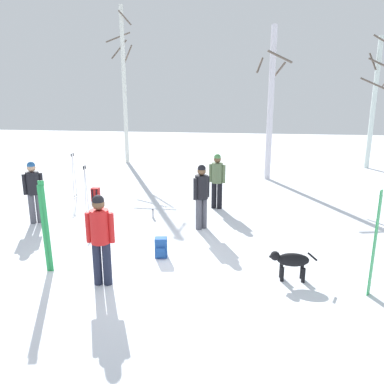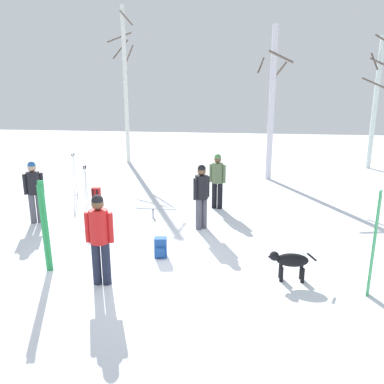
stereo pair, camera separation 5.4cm
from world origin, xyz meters
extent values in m
plane|color=white|center=(0.00, 0.00, 0.00)|extent=(60.00, 60.00, 0.00)
cylinder|color=#4C4C56|center=(-3.56, 2.26, 0.41)|extent=(0.16, 0.16, 0.82)
cylinder|color=#4C4C56|center=(-3.70, 2.15, 0.41)|extent=(0.16, 0.16, 0.82)
cylinder|color=black|center=(-3.63, 2.20, 1.13)|extent=(0.34, 0.34, 0.62)
sphere|color=tan|center=(-3.63, 2.20, 1.55)|extent=(0.22, 0.22, 0.22)
sphere|color=#265999|center=(-3.63, 2.20, 1.61)|extent=(0.21, 0.21, 0.21)
cylinder|color=black|center=(-3.46, 2.33, 1.11)|extent=(0.10, 0.10, 0.56)
cylinder|color=black|center=(-3.80, 2.07, 1.11)|extent=(0.10, 0.10, 0.56)
cylinder|color=#4C4C56|center=(1.00, 2.52, 0.41)|extent=(0.16, 0.16, 0.82)
cylinder|color=#4C4C56|center=(0.88, 2.39, 0.41)|extent=(0.16, 0.16, 0.82)
cylinder|color=black|center=(0.94, 2.46, 1.13)|extent=(0.34, 0.34, 0.62)
sphere|color=brown|center=(0.94, 2.46, 1.55)|extent=(0.22, 0.22, 0.22)
sphere|color=black|center=(0.94, 2.46, 1.61)|extent=(0.21, 0.21, 0.21)
cylinder|color=black|center=(1.08, 2.61, 1.11)|extent=(0.10, 0.10, 0.56)
cylinder|color=black|center=(0.80, 2.30, 1.11)|extent=(0.10, 0.10, 0.56)
cylinder|color=#1E2338|center=(-0.36, -0.82, 0.41)|extent=(0.16, 0.16, 0.82)
cylinder|color=#1E2338|center=(-0.54, -0.84, 0.41)|extent=(0.16, 0.16, 0.82)
cylinder|color=red|center=(-0.45, -0.83, 1.13)|extent=(0.34, 0.34, 0.62)
sphere|color=brown|center=(-0.45, -0.83, 1.55)|extent=(0.22, 0.22, 0.22)
sphere|color=black|center=(-0.45, -0.83, 1.61)|extent=(0.21, 0.21, 0.21)
cylinder|color=red|center=(-0.24, -0.81, 1.11)|extent=(0.10, 0.10, 0.56)
cylinder|color=red|center=(-0.66, -0.85, 1.11)|extent=(0.10, 0.10, 0.56)
cylinder|color=black|center=(1.08, 4.40, 0.41)|extent=(0.16, 0.16, 0.82)
cylinder|color=black|center=(1.25, 4.37, 0.41)|extent=(0.16, 0.16, 0.82)
cylinder|color=#566B47|center=(1.17, 4.38, 1.13)|extent=(0.34, 0.34, 0.62)
sphere|color=brown|center=(1.17, 4.38, 1.55)|extent=(0.22, 0.22, 0.22)
sphere|color=#4C8C4C|center=(1.17, 4.38, 1.61)|extent=(0.21, 0.21, 0.21)
cylinder|color=#566B47|center=(0.96, 4.42, 1.11)|extent=(0.10, 0.10, 0.56)
cylinder|color=#566B47|center=(1.37, 4.35, 1.11)|extent=(0.10, 0.10, 0.56)
ellipsoid|color=black|center=(3.03, -0.11, 0.41)|extent=(0.61, 0.25, 0.26)
sphere|color=black|center=(2.70, -0.13, 0.48)|extent=(0.18, 0.18, 0.18)
ellipsoid|color=black|center=(2.63, -0.13, 0.46)|extent=(0.10, 0.07, 0.06)
cylinder|color=black|center=(3.38, -0.09, 0.49)|extent=(0.19, 0.05, 0.17)
cylinder|color=black|center=(2.84, -0.20, 0.14)|extent=(0.07, 0.07, 0.28)
cylinder|color=black|center=(2.83, -0.04, 0.14)|extent=(0.07, 0.07, 0.28)
cylinder|color=black|center=(3.23, -0.18, 0.14)|extent=(0.07, 0.07, 0.28)
cylinder|color=black|center=(3.22, -0.02, 0.14)|extent=(0.07, 0.07, 0.28)
cube|color=green|center=(4.30, -0.47, 0.90)|extent=(0.07, 0.09, 1.81)
cube|color=green|center=(4.30, -0.47, 1.85)|extent=(0.04, 0.06, 0.10)
cube|color=green|center=(4.33, -0.42, 0.90)|extent=(0.07, 0.09, 1.81)
cube|color=green|center=(4.33, -0.42, 1.85)|extent=(0.04, 0.06, 0.10)
cube|color=green|center=(-1.75, -0.51, 0.88)|extent=(0.10, 0.04, 1.77)
cube|color=green|center=(-1.75, -0.51, 1.81)|extent=(0.06, 0.03, 0.10)
cube|color=green|center=(-1.69, -0.50, 0.88)|extent=(0.10, 0.04, 1.77)
cube|color=green|center=(-1.69, -0.50, 1.81)|extent=(0.06, 0.03, 0.10)
cylinder|color=#B2B2BC|center=(-2.45, 2.96, 0.71)|extent=(0.02, 0.10, 1.41)
cylinder|color=black|center=(-2.45, 2.96, 1.46)|extent=(0.04, 0.04, 0.10)
cylinder|color=black|center=(-2.45, 2.96, 0.07)|extent=(0.07, 0.07, 0.01)
cylinder|color=#B2B2BC|center=(-2.45, 2.85, 0.71)|extent=(0.02, 0.10, 1.41)
cylinder|color=black|center=(-2.45, 2.85, 1.46)|extent=(0.04, 0.04, 0.10)
cylinder|color=black|center=(-2.45, 2.85, 0.07)|extent=(0.07, 0.07, 0.01)
cylinder|color=#B2B2BC|center=(-3.80, 4.95, 0.72)|extent=(0.02, 0.11, 1.45)
cylinder|color=black|center=(-3.80, 4.95, 1.50)|extent=(0.04, 0.04, 0.10)
cylinder|color=black|center=(-3.80, 4.95, 0.07)|extent=(0.07, 0.07, 0.01)
cylinder|color=#B2B2BC|center=(-3.80, 4.81, 0.72)|extent=(0.02, 0.11, 1.45)
cylinder|color=black|center=(-3.80, 4.81, 1.50)|extent=(0.04, 0.04, 0.10)
cylinder|color=black|center=(-3.80, 4.81, 0.07)|extent=(0.07, 0.07, 0.01)
cube|color=red|center=(-2.94, 4.63, 0.22)|extent=(0.27, 0.22, 0.44)
cube|color=red|center=(-2.95, 4.76, 0.15)|extent=(0.20, 0.07, 0.20)
cube|color=black|center=(-2.86, 4.52, 0.22)|extent=(0.04, 0.03, 0.37)
cube|color=black|center=(-3.01, 4.51, 0.22)|extent=(0.04, 0.03, 0.37)
cube|color=#1E4C99|center=(0.32, 0.52, 0.22)|extent=(0.29, 0.24, 0.44)
cube|color=#1E4C99|center=(0.35, 0.39, 0.15)|extent=(0.20, 0.09, 0.20)
cube|color=black|center=(0.23, 0.62, 0.22)|extent=(0.04, 0.03, 0.37)
cube|color=black|center=(0.38, 0.65, 0.22)|extent=(0.04, 0.03, 0.37)
cylinder|color=silver|center=(-0.57, 3.14, 0.12)|extent=(0.07, 0.07, 0.23)
cylinder|color=black|center=(-0.57, 3.14, 0.25)|extent=(0.05, 0.05, 0.02)
cylinder|color=silver|center=(-4.37, 12.13, 3.88)|extent=(0.21, 0.21, 7.76)
cylinder|color=brown|center=(-4.12, 11.91, 7.12)|extent=(0.52, 0.59, 0.62)
cylinder|color=brown|center=(-4.66, 12.44, 5.76)|extent=(0.70, 0.67, 1.00)
cylinder|color=brown|center=(-4.20, 12.40, 5.49)|extent=(0.63, 0.43, 0.89)
cylinder|color=brown|center=(-4.76, 12.64, 6.36)|extent=(1.08, 0.86, 0.62)
cylinder|color=silver|center=(2.88, 9.08, 3.07)|extent=(0.24, 0.24, 6.14)
cylinder|color=brown|center=(3.13, 9.31, 4.41)|extent=(0.56, 0.60, 0.68)
cylinder|color=brown|center=(2.38, 9.18, 4.64)|extent=(0.29, 1.06, 0.69)
cylinder|color=brown|center=(3.13, 8.61, 4.89)|extent=(1.01, 0.58, 0.47)
cylinder|color=silver|center=(7.83, 12.46, 3.06)|extent=(0.22, 0.22, 6.12)
cylinder|color=brown|center=(7.69, 12.10, 4.92)|extent=(0.80, 0.37, 0.48)
cylinder|color=brown|center=(7.81, 12.02, 5.82)|extent=(0.93, 0.12, 0.60)
cylinder|color=brown|center=(7.66, 11.79, 3.93)|extent=(1.40, 0.43, 0.71)
cylinder|color=brown|center=(7.55, 12.37, 4.99)|extent=(0.27, 0.64, 0.80)
camera|label=1|loc=(2.18, -6.78, 3.37)|focal=34.74mm
camera|label=2|loc=(2.23, -6.77, 3.37)|focal=34.74mm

